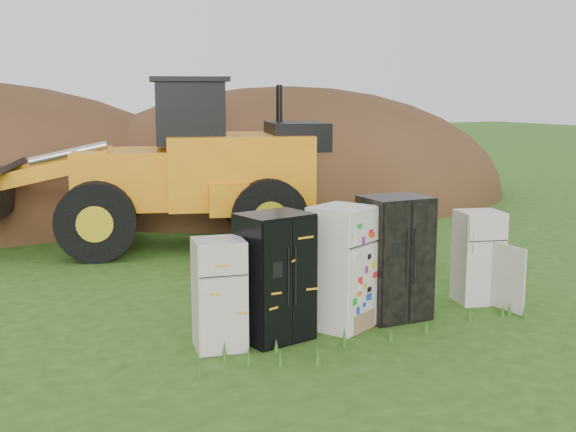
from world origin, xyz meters
name	(u,v)px	position (x,y,z in m)	size (l,w,h in m)	color
ground	(367,321)	(0.00, 0.00, 0.00)	(120.00, 120.00, 0.00)	#294A13
fridge_leftmost	(219,294)	(-2.50, -0.01, 0.78)	(0.69, 0.66, 1.56)	silver
fridge_black_side	(274,277)	(-1.65, -0.03, 0.93)	(0.97, 0.77, 1.86)	black
fridge_sticker	(341,268)	(-0.51, -0.04, 0.94)	(0.84, 0.77, 1.88)	silver
fridge_dark_mid	(394,258)	(0.50, 0.00, 0.98)	(1.00, 0.81, 1.95)	black
fridge_open_door	(478,257)	(2.29, 0.04, 0.79)	(0.72, 0.66, 1.58)	silver
wheel_loader	(147,163)	(-1.32, 7.07, 1.95)	(8.07, 3.27, 3.91)	orange
dirt_mound_right	(288,198)	(5.28, 12.63, 0.00)	(16.14, 11.84, 7.56)	#3E2714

